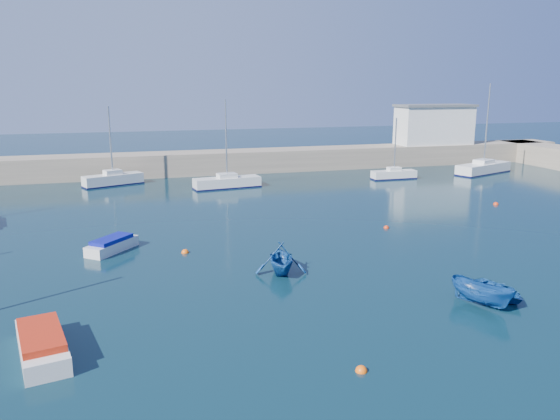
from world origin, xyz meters
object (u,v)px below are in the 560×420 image
object	(u,v)px
motorboat_1	(112,245)
dinghy_center	(498,291)
sailboat_6	(227,182)
motorboat_0	(42,344)
sailboat_7	(394,174)
dinghy_left	(281,258)
harbor_office	(434,126)
dinghy_right	(482,293)
sailboat_8	(483,168)
sailboat_5	(113,179)

from	to	relation	value
motorboat_1	dinghy_center	bearing A→B (deg)	4.41
sailboat_6	motorboat_0	world-z (taller)	sailboat_6
sailboat_7	dinghy_left	bearing A→B (deg)	141.81
harbor_office	dinghy_left	distance (m)	49.01
sailboat_6	motorboat_0	bearing A→B (deg)	150.39
harbor_office	dinghy_center	bearing A→B (deg)	-117.36
dinghy_center	dinghy_right	bearing A→B (deg)	-161.45
sailboat_8	motorboat_1	world-z (taller)	sailboat_8
harbor_office	sailboat_5	distance (m)	42.11
sailboat_6	dinghy_right	bearing A→B (deg)	-177.11
sailboat_5	sailboat_7	size ratio (longest dim) A/B	1.21
motorboat_1	sailboat_7	bearing A→B (deg)	73.16
harbor_office	motorboat_0	distance (m)	61.97
harbor_office	motorboat_1	xyz separation A→B (m)	(-41.33, -29.87, -4.67)
harbor_office	motorboat_1	bearing A→B (deg)	-144.14
sailboat_5	sailboat_7	xyz separation A→B (m)	(30.63, -4.61, -0.12)
sailboat_5	dinghy_right	distance (m)	42.55
harbor_office	sailboat_5	size ratio (longest dim) A/B	1.20
dinghy_right	harbor_office	bearing A→B (deg)	37.86
sailboat_6	harbor_office	bearing A→B (deg)	-78.86
sailboat_7	dinghy_center	distance (m)	35.34
sailboat_7	dinghy_right	bearing A→B (deg)	158.99
sailboat_8	motorboat_0	size ratio (longest dim) A/B	2.17
motorboat_1	sailboat_6	bearing A→B (deg)	100.41
sailboat_7	motorboat_0	world-z (taller)	sailboat_7
harbor_office	sailboat_6	world-z (taller)	sailboat_6
sailboat_6	dinghy_right	xyz separation A→B (m)	(6.16, -34.01, 0.04)
dinghy_left	harbor_office	bearing A→B (deg)	61.47
sailboat_6	motorboat_1	world-z (taller)	sailboat_6
sailboat_8	motorboat_0	xyz separation A→B (m)	(-45.16, -34.25, -0.18)
sailboat_5	sailboat_8	distance (m)	43.06
sailboat_8	sailboat_7	bearing A→B (deg)	71.54
sailboat_8	dinghy_center	size ratio (longest dim) A/B	3.37
sailboat_8	dinghy_left	size ratio (longest dim) A/B	3.14
dinghy_center	dinghy_left	world-z (taller)	dinghy_left
sailboat_7	dinghy_center	size ratio (longest dim) A/B	2.18
dinghy_right	sailboat_7	bearing A→B (deg)	45.45
sailboat_5	motorboat_1	xyz separation A→B (m)	(0.20, -24.52, -0.23)
dinghy_left	motorboat_1	bearing A→B (deg)	155.49
harbor_office	motorboat_1	world-z (taller)	harbor_office
sailboat_7	motorboat_0	bearing A→B (deg)	135.54
motorboat_0	motorboat_1	bearing A→B (deg)	67.14
dinghy_center	dinghy_left	distance (m)	11.58
sailboat_5	dinghy_center	world-z (taller)	sailboat_5
dinghy_center	dinghy_right	distance (m)	1.72
sailboat_6	sailboat_8	bearing A→B (deg)	-96.00
sailboat_8	dinghy_right	distance (m)	43.00
sailboat_5	dinghy_left	bearing A→B (deg)	174.79
sailboat_8	dinghy_right	size ratio (longest dim) A/B	3.22
sailboat_5	dinghy_left	xyz separation A→B (m)	(9.52, -31.53, 0.23)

